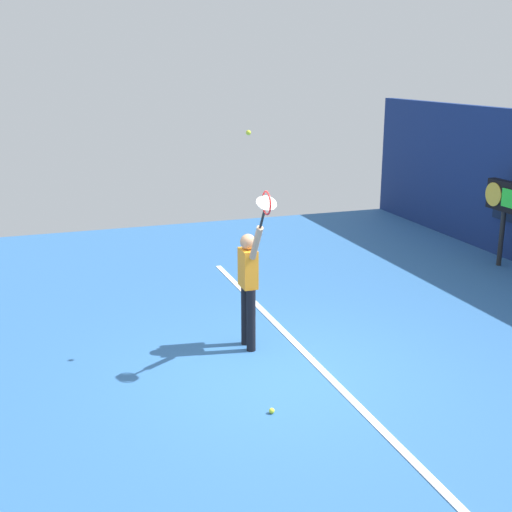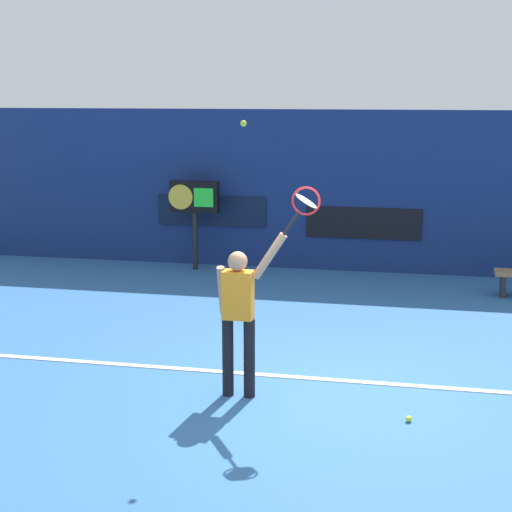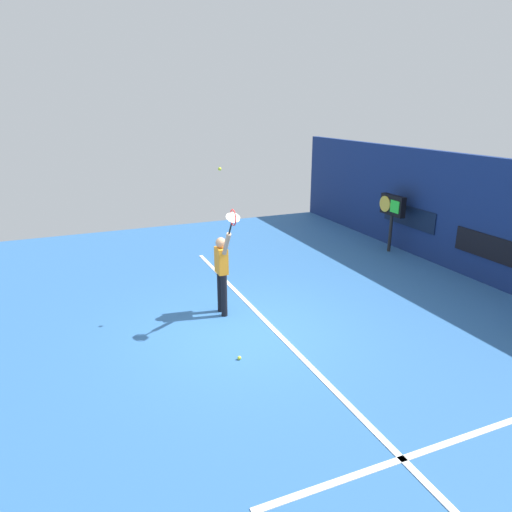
% 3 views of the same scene
% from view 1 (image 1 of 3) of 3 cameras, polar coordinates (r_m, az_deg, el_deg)
% --- Properties ---
extents(ground_plane, '(18.00, 18.00, 0.00)m').
position_cam_1_polar(ground_plane, '(9.04, 2.08, -9.91)').
color(ground_plane, '#2D609E').
extents(court_baseline, '(10.00, 0.10, 0.01)m').
position_cam_1_polar(court_baseline, '(9.24, 5.36, -9.35)').
color(court_baseline, white).
rests_on(court_baseline, ground_plane).
extents(tennis_player, '(0.80, 0.31, 1.92)m').
position_cam_1_polar(tennis_player, '(9.45, -0.64, -2.14)').
color(tennis_player, black).
rests_on(tennis_player, ground_plane).
extents(tennis_racket, '(0.47, 0.27, 0.60)m').
position_cam_1_polar(tennis_racket, '(8.47, 0.86, 4.37)').
color(tennis_racket, black).
extents(tennis_ball, '(0.07, 0.07, 0.07)m').
position_cam_1_polar(tennis_ball, '(8.96, -0.65, 10.46)').
color(tennis_ball, '#CCE033').
extents(scoreboard_clock, '(0.96, 0.20, 1.73)m').
position_cam_1_polar(scoreboard_clock, '(14.28, 20.42, 4.48)').
color(scoreboard_clock, black).
rests_on(scoreboard_clock, ground_plane).
extents(spare_ball, '(0.07, 0.07, 0.07)m').
position_cam_1_polar(spare_ball, '(8.07, 1.35, -13.03)').
color(spare_ball, '#CCE033').
rests_on(spare_ball, ground_plane).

